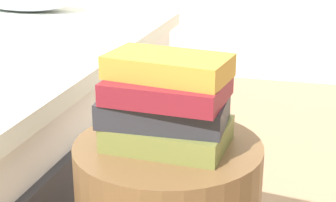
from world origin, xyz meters
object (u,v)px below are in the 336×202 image
book_olive (170,133)px  book_charcoal (164,111)px  book_ochre (169,66)px  book_maroon (167,89)px

book_olive → book_charcoal: 0.06m
book_charcoal → book_ochre: book_ochre is taller
book_olive → book_ochre: bearing=-174.6°
book_charcoal → book_maroon: (0.01, -0.00, 0.06)m
book_charcoal → book_maroon: 0.06m
book_olive → book_maroon: book_maroon is taller
book_ochre → book_charcoal: bearing=-132.4°
book_olive → book_maroon: size_ratio=1.04×
book_charcoal → book_maroon: book_maroon is taller
book_charcoal → book_ochre: 0.11m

